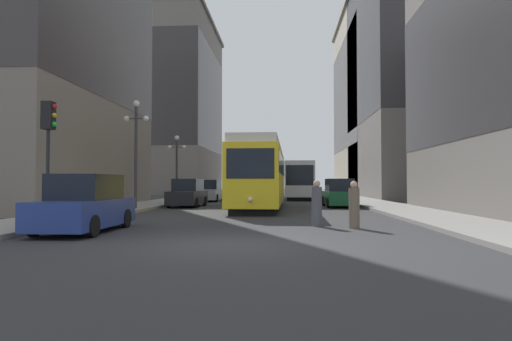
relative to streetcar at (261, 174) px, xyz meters
name	(u,v)px	position (x,y,z in m)	size (l,w,h in m)	color
ground_plane	(229,245)	(0.06, -15.57, -2.10)	(200.00, 200.00, 0.00)	#303033
sidewalk_left	(207,195)	(-7.80, 24.43, -2.03)	(3.25, 120.00, 0.15)	gray
sidewalk_right	(340,196)	(7.92, 24.43, -2.03)	(3.25, 120.00, 0.15)	gray
streetcar	(261,174)	(0.00, 0.00, 0.00)	(2.85, 13.76, 3.89)	black
transit_bus	(300,179)	(2.97, 15.52, -0.15)	(3.03, 11.86, 3.45)	black
parked_car_left_near	(210,191)	(-4.87, 9.67, -1.26)	(1.97, 4.45, 1.82)	black
parked_car_left_mid	(188,194)	(-4.87, 1.43, -1.26)	(1.92, 4.62, 1.82)	black
parked_car_right_far	(339,194)	(4.99, 1.77, -1.26)	(1.94, 4.42, 1.82)	black
parked_car_left_far	(85,205)	(-4.88, -13.02, -1.26)	(1.96, 4.36, 1.82)	black
pedestrian_crossing_near	(354,206)	(3.82, -11.40, -1.35)	(0.36, 0.36, 1.61)	#6B5B4C
pedestrian_crossing_far	(317,205)	(2.60, -10.77, -1.33)	(0.37, 0.37, 1.64)	#4C4C56
traffic_light_near_left	(49,130)	(-6.56, -12.24, 1.26)	(0.47, 0.36, 4.17)	#232328
lamp_post_left_near	(136,138)	(-6.77, -3.09, 1.95)	(1.41, 0.36, 6.00)	#333338
lamp_post_left_far	(177,158)	(-6.77, 5.90, 1.39)	(1.41, 0.36, 5.05)	#333338
fire_hydrant	(23,216)	(-6.68, -13.41, -1.58)	(0.26, 0.26, 0.75)	red
building_left_corner	(170,105)	(-15.86, 37.04, 11.23)	(13.46, 21.31, 25.88)	slate
building_right_corner	(391,99)	(15.96, 32.48, 10.84)	(13.44, 22.74, 25.13)	#B2A893
building_right_far	(433,41)	(17.13, 19.33, 14.37)	(15.77, 19.25, 31.93)	slate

